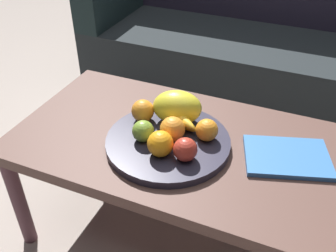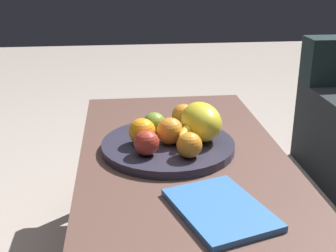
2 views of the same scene
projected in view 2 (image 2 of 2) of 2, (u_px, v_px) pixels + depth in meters
coffee_table at (184, 172)px, 1.31m from camera, size 1.14×0.59×0.44m
fruit_bowl at (168, 146)px, 1.33m from camera, size 0.39×0.39×0.03m
melon_large_front at (201, 122)px, 1.33m from camera, size 0.18×0.14×0.11m
orange_front at (170, 131)px, 1.30m from camera, size 0.08×0.08×0.08m
orange_left at (142, 132)px, 1.30m from camera, size 0.08×0.08×0.08m
orange_right at (189, 145)px, 1.22m from camera, size 0.07×0.07×0.07m
orange_back at (184, 116)px, 1.43m from camera, size 0.08×0.08×0.08m
apple_front at (154, 123)px, 1.38m from camera, size 0.07×0.07×0.07m
apple_left at (146, 143)px, 1.23m from camera, size 0.07×0.07×0.07m
banana_bunch at (191, 133)px, 1.33m from camera, size 0.16×0.13×0.06m
magazine at (220, 209)px, 1.01m from camera, size 0.29×0.25×0.02m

